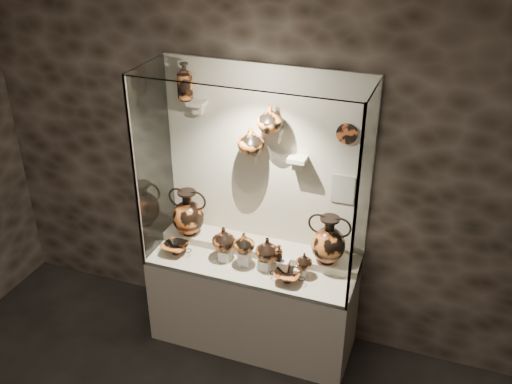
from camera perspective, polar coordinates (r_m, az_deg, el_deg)
ceiling at (r=1.98m, az=-24.13°, el=15.69°), size 5.00×5.00×0.00m
wall_back at (r=4.57m, az=1.04°, el=3.08°), size 5.00×0.02×3.20m
plinth at (r=4.96m, az=-0.32°, el=-11.07°), size 1.70×0.60×0.80m
front_tier at (r=4.71m, az=-0.34°, el=-7.17°), size 1.68×0.58×0.03m
rear_tier at (r=4.82m, az=0.39°, el=-5.70°), size 1.70×0.25×0.10m
back_panel at (r=4.57m, az=1.02°, el=3.05°), size 1.70×0.03×1.60m
glass_front at (r=4.06m, az=-1.83°, el=-0.42°), size 1.70×0.01×1.60m
glass_left at (r=4.63m, az=-10.23°, el=2.98°), size 0.01×0.60×1.60m
glass_right at (r=4.11m, az=10.74°, el=-0.50°), size 0.01×0.60×1.60m
glass_top at (r=4.00m, az=-0.40°, el=11.57°), size 1.70×0.60×0.01m
frame_post_left at (r=4.41m, az=-11.99°, el=1.44°), size 0.02×0.02×1.60m
frame_post_right at (r=3.87m, az=9.86°, el=-2.44°), size 0.02×0.02×1.60m
pedestal_a at (r=4.70m, az=-3.08°, el=-6.31°), size 0.09×0.09×0.10m
pedestal_b at (r=4.64m, az=-1.14°, el=-6.58°), size 0.09×0.09×0.13m
pedestal_c at (r=4.60m, az=0.85°, el=-7.20°), size 0.09×0.09×0.09m
pedestal_d at (r=4.55m, az=2.77°, el=-7.44°), size 0.09×0.09×0.12m
pedestal_e at (r=4.54m, az=4.46°, el=-7.99°), size 0.09×0.09×0.08m
bracket_ul at (r=4.53m, az=-5.92°, el=8.84°), size 0.14×0.12×0.04m
bracket_ca at (r=4.49m, az=-0.50°, el=4.01°), size 0.14×0.12×0.04m
bracket_cb at (r=4.35m, az=1.97°, el=6.03°), size 0.10×0.12×0.04m
bracket_cc at (r=4.38m, az=4.17°, el=3.29°), size 0.14×0.12×0.04m
amphora_left at (r=4.87m, az=-6.80°, el=-2.03°), size 0.40×0.40×0.41m
amphora_right at (r=4.51m, az=7.28°, el=-4.75°), size 0.34×0.34×0.41m
jug_a at (r=4.64m, az=-3.24°, el=-4.64°), size 0.24×0.24×0.20m
jug_b at (r=4.54m, az=-1.21°, el=-5.08°), size 0.19×0.19×0.18m
jug_c at (r=4.53m, az=1.13°, el=-5.68°), size 0.22×0.22×0.19m
jug_e at (r=4.48m, az=4.84°, el=-6.84°), size 0.15×0.15×0.13m
lekythos_small at (r=4.47m, az=2.32°, el=-6.03°), size 0.07×0.07×0.16m
kylix_left at (r=4.82m, az=-8.03°, el=-5.53°), size 0.29×0.25×0.11m
kylix_right at (r=4.47m, az=3.16°, el=-8.34°), size 0.34×0.32×0.11m
lekythos_tall at (r=4.49m, az=-7.14°, el=11.08°), size 0.18×0.18×0.33m
ovoid_vase_a at (r=4.38m, az=-0.51°, el=5.22°), size 0.28×0.28×0.22m
ovoid_vase_b at (r=4.27m, az=1.42°, el=7.35°), size 0.26×0.26×0.21m
wall_plate at (r=4.26m, az=9.09°, el=5.78°), size 0.16×0.02×0.16m
info_placard at (r=4.46m, az=8.70°, el=0.29°), size 0.18×0.01×0.24m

